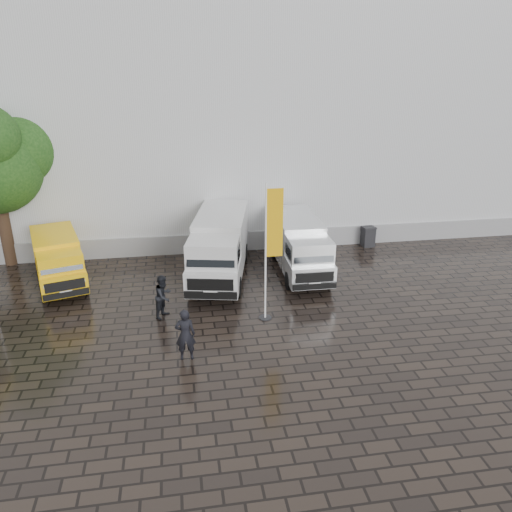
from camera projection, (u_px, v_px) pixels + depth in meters
The scene contains 10 objects.
ground at pixel (276, 323), 18.96m from camera, with size 120.00×120.00×0.00m, color black.
exhibition_hall at pixel (259, 116), 31.73m from camera, with size 44.00×16.00×12.00m, color silver.
hall_plinth at pixel (284, 239), 26.37m from camera, with size 44.00×0.15×1.00m, color gray.
van_yellow at pixel (58, 262), 21.85m from camera, with size 1.82×4.72×2.18m, color yellow, non-canonical shape.
van_white at pixel (220, 248), 22.50m from camera, with size 2.16×6.47×2.81m, color silver, non-canonical shape.
van_silver at pixel (300, 247), 23.12m from camera, with size 1.90×5.71×2.47m, color silver, non-canonical shape.
flagpole at pixel (271, 245), 18.26m from camera, with size 0.88×0.50×5.34m.
wheelie_bin at pixel (368, 236), 26.62m from camera, with size 0.65×0.65×1.07m, color black.
person_front at pixel (185, 335), 16.40m from camera, with size 0.67×0.44×1.83m, color black.
person_tent at pixel (164, 296), 19.18m from camera, with size 0.84×0.65×1.72m, color black.
Camera 1 is at (-3.45, -16.34, 9.36)m, focal length 35.00 mm.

